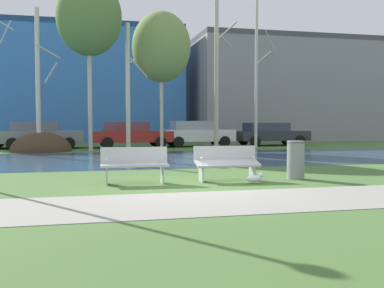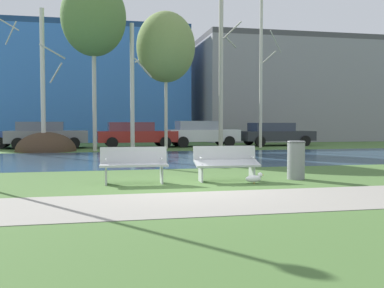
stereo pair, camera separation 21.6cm
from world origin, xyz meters
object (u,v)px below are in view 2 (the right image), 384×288
at_px(bench_right, 226,162).
at_px(parked_sedan_second_grey, 46,134).
at_px(bench_left, 134,164).
at_px(parked_wagon_fourth_white, 201,133).
at_px(seagull, 254,178).
at_px(parked_suv_fifth_dark, 275,133).
at_px(trash_bin, 296,159).
at_px(parked_hatch_third_red, 135,134).

height_order(bench_right, parked_sedan_second_grey, parked_sedan_second_grey).
height_order(bench_left, parked_wagon_fourth_white, parked_wagon_fourth_white).
relative_size(seagull, parked_suv_fifth_dark, 0.10).
height_order(bench_right, parked_wagon_fourth_white, parked_wagon_fourth_white).
distance_m(bench_left, trash_bin, 4.15).
relative_size(parked_sedan_second_grey, parked_suv_fifth_dark, 0.97).
height_order(seagull, parked_hatch_third_red, parked_hatch_third_red).
relative_size(bench_left, parked_suv_fifth_dark, 0.35).
height_order(bench_right, trash_bin, trash_bin).
height_order(parked_sedan_second_grey, parked_hatch_third_red, parked_sedan_second_grey).
bearing_deg(parked_suv_fifth_dark, trash_bin, -110.74).
xyz_separation_m(parked_hatch_third_red, parked_suv_fifth_dark, (8.73, 0.16, -0.02)).
xyz_separation_m(bench_left, parked_hatch_third_red, (1.31, 15.37, 0.31)).
distance_m(bench_left, parked_hatch_third_red, 15.43).
bearing_deg(trash_bin, parked_wagon_fourth_white, 85.83).
bearing_deg(trash_bin, parked_sedan_second_grey, 116.85).
distance_m(bench_left, parked_sedan_second_grey, 15.88).
relative_size(bench_right, parked_wagon_fourth_white, 0.37).
height_order(bench_right, parked_suv_fifth_dark, parked_suv_fifth_dark).
xyz_separation_m(bench_right, parked_wagon_fourth_white, (3.00, 15.53, 0.34)).
relative_size(seagull, parked_hatch_third_red, 0.10).
relative_size(parked_wagon_fourth_white, parked_suv_fifth_dark, 0.95).
relative_size(bench_right, parked_sedan_second_grey, 0.36).
bearing_deg(seagull, parked_hatch_third_red, 95.32).
distance_m(bench_right, parked_wagon_fourth_white, 15.82).
xyz_separation_m(bench_left, parked_sedan_second_grey, (-3.68, 15.44, 0.32)).
xyz_separation_m(seagull, parked_sedan_second_grey, (-6.49, 16.07, 0.66)).
xyz_separation_m(bench_left, parked_suv_fifth_dark, (10.04, 15.53, 0.29)).
bearing_deg(parked_sedan_second_grey, bench_right, -68.85).
relative_size(trash_bin, parked_hatch_third_red, 0.21).
distance_m(bench_right, parked_hatch_third_red, 15.41).
bearing_deg(trash_bin, seagull, -156.19).
bearing_deg(parked_hatch_third_red, trash_bin, -79.56).
bearing_deg(parked_sedan_second_grey, parked_suv_fifth_dark, 0.37).
height_order(bench_right, parked_hatch_third_red, parked_hatch_third_red).
distance_m(bench_right, seagull, 0.88).
bearing_deg(parked_sedan_second_grey, parked_wagon_fourth_white, 0.57).
xyz_separation_m(bench_right, trash_bin, (1.86, -0.03, 0.04)).
bearing_deg(parked_suv_fifth_dark, parked_sedan_second_grey, -179.63).
bearing_deg(parked_suv_fifth_dark, parked_wagon_fourth_white, -179.99).
height_order(trash_bin, parked_hatch_third_red, parked_hatch_third_red).
bearing_deg(seagull, bench_right, 129.39).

